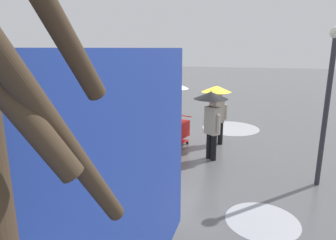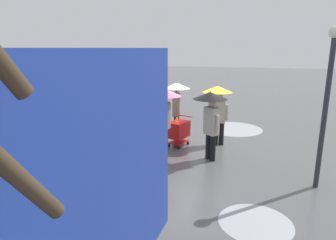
{
  "view_description": "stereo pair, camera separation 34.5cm",
  "coord_description": "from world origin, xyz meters",
  "px_view_note": "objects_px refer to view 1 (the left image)",
  "views": [
    {
      "loc": [
        -2.01,
        9.83,
        3.38
      ],
      "look_at": [
        0.63,
        0.67,
        1.05
      ],
      "focal_mm": 31.59,
      "sensor_mm": 36.0,
      "label": 1
    },
    {
      "loc": [
        -2.34,
        9.73,
        3.38
      ],
      "look_at": [
        0.63,
        0.67,
        1.05
      ],
      "focal_mm": 31.59,
      "sensor_mm": 36.0,
      "label": 2
    }
  ],
  "objects_px": {
    "cargo_van_parked_right": "(94,103)",
    "pedestrian_black_side": "(175,96)",
    "hand_dolly_boxes": "(157,120)",
    "pedestrian_pink_side": "(217,101)",
    "street_lamp": "(329,92)",
    "shopping_cart_vendor": "(178,130)",
    "pedestrian_far_side": "(211,109)",
    "pedestrian_white_side": "(165,106)"
  },
  "relations": [
    {
      "from": "cargo_van_parked_right",
      "to": "pedestrian_black_side",
      "type": "xyz_separation_m",
      "value": [
        -3.35,
        -0.24,
        0.41
      ]
    },
    {
      "from": "hand_dolly_boxes",
      "to": "pedestrian_pink_side",
      "type": "relative_size",
      "value": 0.69
    },
    {
      "from": "street_lamp",
      "to": "pedestrian_black_side",
      "type": "bearing_deg",
      "value": -34.34
    },
    {
      "from": "shopping_cart_vendor",
      "to": "pedestrian_pink_side",
      "type": "relative_size",
      "value": 0.49
    },
    {
      "from": "cargo_van_parked_right",
      "to": "shopping_cart_vendor",
      "type": "relative_size",
      "value": 5.15
    },
    {
      "from": "cargo_van_parked_right",
      "to": "street_lamp",
      "type": "relative_size",
      "value": 1.39
    },
    {
      "from": "shopping_cart_vendor",
      "to": "pedestrian_far_side",
      "type": "relative_size",
      "value": 0.49
    },
    {
      "from": "shopping_cart_vendor",
      "to": "pedestrian_far_side",
      "type": "bearing_deg",
      "value": 142.89
    },
    {
      "from": "hand_dolly_boxes",
      "to": "pedestrian_far_side",
      "type": "height_order",
      "value": "pedestrian_far_side"
    },
    {
      "from": "shopping_cart_vendor",
      "to": "street_lamp",
      "type": "height_order",
      "value": "street_lamp"
    },
    {
      "from": "cargo_van_parked_right",
      "to": "pedestrian_white_side",
      "type": "xyz_separation_m",
      "value": [
        -3.53,
        1.7,
        0.41
      ]
    },
    {
      "from": "pedestrian_black_side",
      "to": "pedestrian_white_side",
      "type": "height_order",
      "value": "same"
    },
    {
      "from": "hand_dolly_boxes",
      "to": "street_lamp",
      "type": "relative_size",
      "value": 0.38
    },
    {
      "from": "cargo_van_parked_right",
      "to": "pedestrian_pink_side",
      "type": "relative_size",
      "value": 2.5
    },
    {
      "from": "pedestrian_black_side",
      "to": "hand_dolly_boxes",
      "type": "bearing_deg",
      "value": 66.84
    },
    {
      "from": "shopping_cart_vendor",
      "to": "pedestrian_far_side",
      "type": "xyz_separation_m",
      "value": [
        -1.27,
        0.96,
        1.02
      ]
    },
    {
      "from": "pedestrian_black_side",
      "to": "cargo_van_parked_right",
      "type": "bearing_deg",
      "value": 4.12
    },
    {
      "from": "pedestrian_white_side",
      "to": "hand_dolly_boxes",
      "type": "bearing_deg",
      "value": -58.14
    },
    {
      "from": "hand_dolly_boxes",
      "to": "pedestrian_pink_side",
      "type": "xyz_separation_m",
      "value": [
        -2.09,
        -0.44,
        0.73
      ]
    },
    {
      "from": "hand_dolly_boxes",
      "to": "cargo_van_parked_right",
      "type": "bearing_deg",
      "value": -14.1
    },
    {
      "from": "shopping_cart_vendor",
      "to": "street_lamp",
      "type": "distance_m",
      "value": 4.96
    },
    {
      "from": "street_lamp",
      "to": "pedestrian_pink_side",
      "type": "bearing_deg",
      "value": -41.79
    },
    {
      "from": "pedestrian_white_side",
      "to": "cargo_van_parked_right",
      "type": "bearing_deg",
      "value": -25.71
    },
    {
      "from": "pedestrian_far_side",
      "to": "cargo_van_parked_right",
      "type": "bearing_deg",
      "value": -20.0
    },
    {
      "from": "pedestrian_white_side",
      "to": "pedestrian_far_side",
      "type": "xyz_separation_m",
      "value": [
        -1.51,
        0.13,
        0.0
      ]
    },
    {
      "from": "pedestrian_black_side",
      "to": "street_lamp",
      "type": "distance_m",
      "value": 5.59
    },
    {
      "from": "shopping_cart_vendor",
      "to": "pedestrian_far_side",
      "type": "distance_m",
      "value": 1.89
    },
    {
      "from": "pedestrian_black_side",
      "to": "pedestrian_far_side",
      "type": "bearing_deg",
      "value": 129.13
    },
    {
      "from": "street_lamp",
      "to": "cargo_van_parked_right",
      "type": "bearing_deg",
      "value": -19.99
    },
    {
      "from": "pedestrian_far_side",
      "to": "street_lamp",
      "type": "distance_m",
      "value": 3.17
    },
    {
      "from": "pedestrian_pink_side",
      "to": "pedestrian_far_side",
      "type": "relative_size",
      "value": 1.0
    },
    {
      "from": "cargo_van_parked_right",
      "to": "pedestrian_black_side",
      "type": "height_order",
      "value": "cargo_van_parked_right"
    },
    {
      "from": "pedestrian_white_side",
      "to": "street_lamp",
      "type": "relative_size",
      "value": 0.56
    },
    {
      "from": "pedestrian_pink_side",
      "to": "pedestrian_black_side",
      "type": "distance_m",
      "value": 1.76
    },
    {
      "from": "pedestrian_pink_side",
      "to": "pedestrian_far_side",
      "type": "bearing_deg",
      "value": 90.41
    },
    {
      "from": "pedestrian_black_side",
      "to": "shopping_cart_vendor",
      "type": "bearing_deg",
      "value": 110.54
    },
    {
      "from": "shopping_cart_vendor",
      "to": "hand_dolly_boxes",
      "type": "relative_size",
      "value": 0.71
    },
    {
      "from": "pedestrian_white_side",
      "to": "street_lamp",
      "type": "xyz_separation_m",
      "value": [
        -4.39,
        1.18,
        0.79
      ]
    },
    {
      "from": "cargo_van_parked_right",
      "to": "pedestrian_pink_side",
      "type": "bearing_deg",
      "value": 176.65
    },
    {
      "from": "cargo_van_parked_right",
      "to": "hand_dolly_boxes",
      "type": "bearing_deg",
      "value": 165.9
    },
    {
      "from": "hand_dolly_boxes",
      "to": "pedestrian_black_side",
      "type": "xyz_separation_m",
      "value": [
        -0.42,
        -0.98,
        0.73
      ]
    },
    {
      "from": "shopping_cart_vendor",
      "to": "pedestrian_black_side",
      "type": "distance_m",
      "value": 1.56
    }
  ]
}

